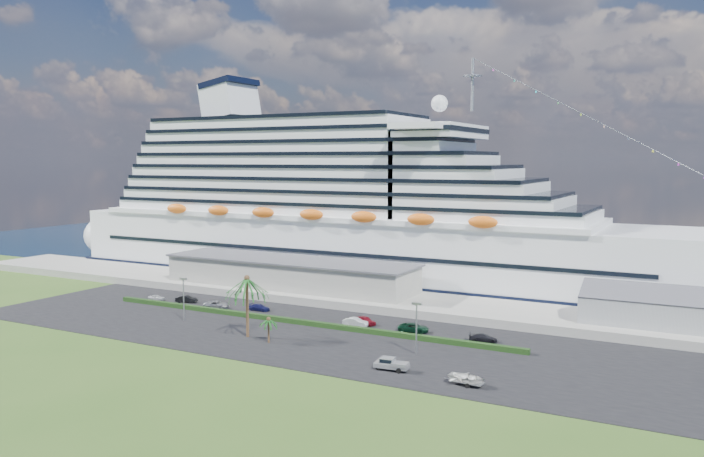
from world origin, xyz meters
The scene contains 22 objects.
ground centered at (0.00, 0.00, 0.00)m, with size 420.00×420.00×0.00m, color #32531B.
asphalt_lot centered at (0.00, 11.00, 0.06)m, with size 140.00×38.00×0.12m, color black.
wharf centered at (0.00, 40.00, 0.90)m, with size 240.00×20.00×1.80m, color gray.
water centered at (0.00, 130.00, 0.01)m, with size 420.00×160.00×0.02m, color black.
cruise_ship centered at (-21.53, 64.00, 16.69)m, with size 191.00×38.00×54.00m.
terminal_building centered at (-25.00, 40.00, 5.01)m, with size 61.00×15.00×6.30m.
port_shed centered at (52.00, 40.00, 4.40)m, with size 24.00×12.31×7.37m.
hedge centered at (-8.00, 16.00, 0.57)m, with size 88.00×1.10×0.90m, color black.
lamp_post_left centered at (-28.00, 8.00, 5.34)m, with size 1.60×0.35×8.27m.
lamp_post_right centered at (20.00, 8.00, 5.34)m, with size 1.60×0.35×8.27m.
palm_tall centered at (-10.00, 4.00, 9.20)m, with size 8.82×8.82×11.13m.
palm_short centered at (-4.50, 2.50, 3.67)m, with size 3.53×3.53×4.56m.
parked_car_0 centered at (-46.28, 19.69, 0.73)m, with size 1.44×3.58×1.22m, color silver.
parked_car_1 centered at (-38.94, 20.98, 0.88)m, with size 1.60×4.60×1.51m, color black.
parked_car_2 centered at (-29.57, 19.58, 0.87)m, with size 2.47×5.36×1.49m, color gray.
parked_car_3 centered at (-20.42, 21.86, 0.79)m, with size 1.88×4.64×1.35m, color #15184B.
parked_car_4 centered at (4.05, 21.42, 0.91)m, with size 1.87×4.65×1.58m, color maroon.
parked_car_5 centered at (3.12, 19.40, 0.91)m, with size 1.67×4.79×1.58m, color silver.
parked_car_6 centered at (14.14, 20.73, 0.89)m, with size 2.54×5.52×1.53m, color black.
parked_car_7 centered at (27.14, 20.08, 0.82)m, with size 1.96×4.81×1.40m, color black.
pickup_truck centered at (19.99, -1.51, 1.11)m, with size 5.25×2.33×1.80m.
boat_trailer centered at (32.02, -2.91, 1.24)m, with size 5.99×4.16×1.69m.
Camera 1 is at (61.00, -90.39, 30.85)m, focal length 35.00 mm.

